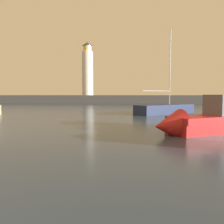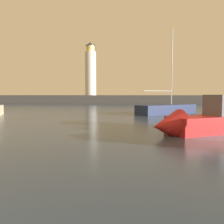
% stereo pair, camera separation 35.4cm
% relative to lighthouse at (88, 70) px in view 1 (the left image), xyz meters
% --- Properties ---
extents(ground_plane, '(220.00, 220.00, 0.00)m').
position_rel_lighthouse_xyz_m(ground_plane, '(8.29, -33.34, -9.59)').
color(ground_plane, '#2D3D51').
extents(breakwater, '(77.61, 4.80, 2.36)m').
position_rel_lighthouse_xyz_m(breakwater, '(8.29, 0.00, -8.41)').
color(breakwater, '#423F3D').
rests_on(breakwater, ground_plane).
extents(lighthouse, '(3.18, 3.18, 15.26)m').
position_rel_lighthouse_xyz_m(lighthouse, '(0.00, 0.00, 0.00)').
color(lighthouse, silver).
rests_on(lighthouse, breakwater).
extents(motorboat_2, '(8.84, 5.80, 3.07)m').
position_rel_lighthouse_xyz_m(motorboat_2, '(16.48, -51.35, -8.76)').
color(motorboat_2, '#B21E1E').
rests_on(motorboat_2, ground_plane).
extents(sailboat_moored, '(8.77, 7.47, 11.47)m').
position_rel_lighthouse_xyz_m(sailboat_moored, '(16.32, -35.79, -8.92)').
color(sailboat_moored, '#1E284C').
rests_on(sailboat_moored, ground_plane).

